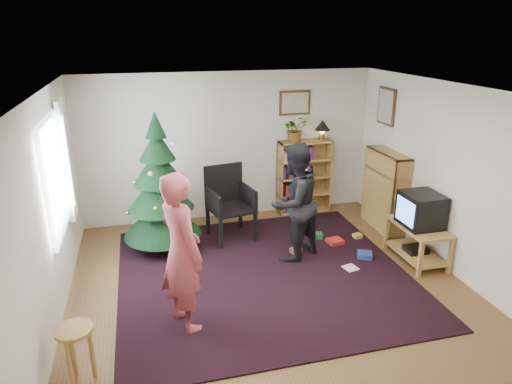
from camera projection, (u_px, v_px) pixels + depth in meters
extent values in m
plane|color=brown|center=(269.00, 286.00, 5.92)|extent=(5.00, 5.00, 0.00)
plane|color=white|center=(272.00, 90.00, 5.07)|extent=(5.00, 5.00, 0.00)
cube|color=silver|center=(229.00, 146.00, 7.77)|extent=(5.00, 0.02, 2.50)
cube|color=silver|center=(370.00, 315.00, 3.21)|extent=(5.00, 0.02, 2.50)
cube|color=silver|center=(47.00, 216.00, 4.90)|extent=(0.02, 5.00, 2.50)
cube|color=silver|center=(450.00, 179.00, 6.08)|extent=(0.02, 5.00, 2.50)
cube|color=black|center=(263.00, 274.00, 6.18)|extent=(3.80, 3.60, 0.02)
cube|color=silver|center=(55.00, 177.00, 5.37)|extent=(0.04, 1.20, 1.40)
cube|color=silver|center=(66.00, 161.00, 6.01)|extent=(0.06, 0.35, 1.60)
cube|color=#4C3319|center=(295.00, 103.00, 7.78)|extent=(0.55, 0.03, 0.42)
cube|color=beige|center=(295.00, 103.00, 7.78)|extent=(0.47, 0.01, 0.34)
cube|color=#4C3319|center=(386.00, 106.00, 7.43)|extent=(0.03, 0.50, 0.60)
cube|color=beige|center=(386.00, 106.00, 7.43)|extent=(0.01, 0.42, 0.52)
cylinder|color=#3F2816|center=(164.00, 241.00, 6.91)|extent=(0.11, 0.11, 0.22)
cone|color=black|center=(162.00, 215.00, 6.76)|extent=(1.15, 1.15, 0.65)
cone|color=black|center=(160.00, 190.00, 6.63)|extent=(0.96, 0.96, 0.57)
cone|color=black|center=(158.00, 166.00, 6.51)|extent=(0.74, 0.74, 0.51)
cone|color=black|center=(157.00, 145.00, 6.40)|extent=(0.52, 0.52, 0.44)
cone|color=black|center=(155.00, 124.00, 6.30)|extent=(0.30, 0.30, 0.37)
cube|color=#A17639|center=(304.00, 177.00, 8.14)|extent=(0.95, 0.30, 1.30)
cube|color=#A17639|center=(306.00, 142.00, 7.92)|extent=(0.95, 0.30, 0.03)
cube|color=#A17639|center=(385.00, 191.00, 7.44)|extent=(0.30, 0.95, 1.30)
cube|color=#A17639|center=(389.00, 153.00, 7.22)|extent=(0.30, 0.95, 0.03)
cube|color=#A17639|center=(419.00, 227.00, 6.39)|extent=(0.52, 0.94, 0.04)
cube|color=#A17639|center=(420.00, 261.00, 6.03)|extent=(0.05, 0.05, 0.51)
cube|color=#A17639|center=(450.00, 256.00, 6.14)|extent=(0.05, 0.05, 0.51)
cube|color=#A17639|center=(386.00, 233.00, 6.83)|extent=(0.05, 0.05, 0.51)
cube|color=#A17639|center=(413.00, 230.00, 6.94)|extent=(0.05, 0.05, 0.51)
cube|color=#A17639|center=(415.00, 253.00, 6.53)|extent=(0.48, 0.90, 0.03)
cube|color=black|center=(416.00, 249.00, 6.51)|extent=(0.30, 0.25, 0.08)
cube|color=black|center=(421.00, 210.00, 6.30)|extent=(0.49, 0.54, 0.47)
cube|color=#5DA4FF|center=(405.00, 211.00, 6.24)|extent=(0.01, 0.42, 0.34)
cube|color=black|center=(231.00, 208.00, 7.08)|extent=(0.74, 0.74, 0.05)
cube|color=black|center=(227.00, 183.00, 7.23)|extent=(0.63, 0.17, 0.63)
cube|color=black|center=(216.00, 233.00, 6.84)|extent=(0.06, 0.06, 0.52)
cube|color=black|center=(253.00, 229.00, 6.97)|extent=(0.06, 0.06, 0.52)
cube|color=black|center=(210.00, 218.00, 7.36)|extent=(0.06, 0.06, 0.52)
cube|color=black|center=(245.00, 215.00, 7.49)|extent=(0.06, 0.06, 0.52)
cylinder|color=#A17639|center=(74.00, 330.00, 4.16)|extent=(0.34, 0.34, 0.04)
cylinder|color=#A17639|center=(92.00, 354.00, 4.29)|extent=(0.04, 0.04, 0.53)
cylinder|color=#A17639|center=(72.00, 349.00, 4.34)|extent=(0.04, 0.04, 0.53)
cylinder|color=#A17639|center=(70.00, 365.00, 4.15)|extent=(0.04, 0.04, 0.53)
imported|color=#AF464D|center=(181.00, 252.00, 4.85)|extent=(0.66, 0.78, 1.80)
imported|color=black|center=(294.00, 203.00, 6.37)|extent=(1.04, 0.97, 1.70)
imported|color=gray|center=(295.00, 129.00, 7.79)|extent=(0.48, 0.44, 0.45)
cylinder|color=#A57F33|center=(322.00, 137.00, 7.97)|extent=(0.11, 0.11, 0.11)
sphere|color=#FFD88C|center=(322.00, 130.00, 7.93)|extent=(0.11, 0.11, 0.11)
cone|color=black|center=(323.00, 125.00, 7.90)|extent=(0.27, 0.27, 0.18)
cube|color=#A51E19|center=(335.00, 242.00, 7.04)|extent=(0.20, 0.20, 0.08)
cube|color=navy|center=(364.00, 256.00, 6.61)|extent=(0.20, 0.20, 0.08)
cube|color=#1E592D|center=(317.00, 236.00, 7.23)|extent=(0.20, 0.20, 0.08)
cube|color=gold|center=(357.00, 236.00, 7.23)|extent=(0.20, 0.20, 0.08)
cube|color=brown|center=(296.00, 251.00, 6.74)|extent=(0.20, 0.20, 0.08)
cube|color=beige|center=(351.00, 267.00, 6.30)|extent=(0.20, 0.20, 0.08)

